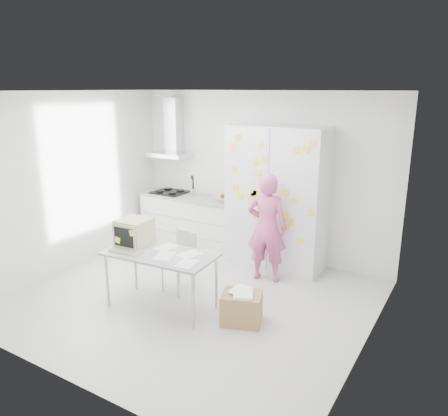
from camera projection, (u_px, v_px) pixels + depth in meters
The scene contains 10 objects.
floor at pixel (192, 300), 5.85m from camera, with size 4.50×4.00×0.02m, color silver.
walls at pixel (220, 191), 6.08m from camera, with size 4.52×4.01×2.70m.
ceiling at pixel (187, 91), 5.13m from camera, with size 4.50×4.00×0.02m, color white.
counter_run at pixel (191, 220), 7.72m from camera, with size 1.84×0.63×1.28m.
range_hood at pixel (173, 134), 7.66m from camera, with size 0.70×0.48×1.01m.
tall_cabinet at pixel (277, 198), 6.71m from camera, with size 1.50×0.68×2.20m.
person at pixel (267, 228), 6.26m from camera, with size 0.58×0.38×1.60m, color #CD4F85.
desk at pixel (143, 242), 5.57m from camera, with size 1.44×0.80×1.11m.
chair at pixel (181, 258), 6.01m from camera, with size 0.44×0.44×0.85m.
cardboard_box at pixel (242, 308), 5.23m from camera, with size 0.56×0.51×0.41m.
Camera 1 is at (3.11, -4.32, 2.74)m, focal length 35.00 mm.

